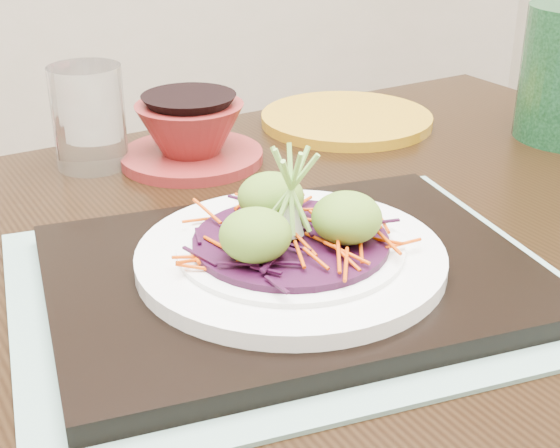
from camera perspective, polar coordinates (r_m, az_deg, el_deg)
name	(u,v)px	position (r m, az deg, el deg)	size (l,w,h in m)	color
dining_table	(273,361)	(0.67, -0.52, -10.01)	(1.21, 0.89, 0.70)	black
placemat	(290,285)	(0.60, 0.77, -4.48)	(0.41, 0.32, 0.00)	gray
serving_tray	(291,274)	(0.59, 0.77, -3.66)	(0.36, 0.27, 0.02)	black
white_plate	(291,255)	(0.58, 0.78, -2.30)	(0.23, 0.23, 0.02)	white
cabbage_bed	(291,241)	(0.58, 0.79, -1.27)	(0.15, 0.15, 0.01)	#2D0922
carrot_julienne	(291,233)	(0.57, 0.79, -0.64)	(0.18, 0.18, 0.01)	#C33C03
guacamole_scoops	(291,216)	(0.57, 0.83, 0.56)	(0.13, 0.11, 0.04)	#547121
scallion_garnish	(291,194)	(0.56, 0.81, 2.22)	(0.05, 0.05, 0.08)	#7FBA4A
water_glass	(89,117)	(0.84, -13.81, 7.61)	(0.07, 0.07, 0.11)	white
terracotta_bowl_set	(191,136)	(0.84, -6.55, 6.40)	(0.19, 0.19, 0.06)	maroon
yellow_plate	(346,119)	(0.96, 4.88, 7.65)	(0.21, 0.21, 0.01)	#A27112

